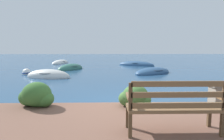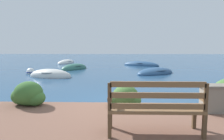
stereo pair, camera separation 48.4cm
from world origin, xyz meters
TOP-DOWN VIEW (x-y plane):
  - ground_plane at (0.00, 0.00)m, footprint 80.00×80.00m
  - park_bench at (0.45, -1.89)m, footprint 1.57×0.48m
  - hedge_clump_far_left at (-2.41, -0.29)m, footprint 0.89×0.64m
  - hedge_clump_left at (0.01, -0.37)m, footprint 0.79×0.57m
  - rowboat_nearest at (-3.89, 5.70)m, footprint 2.60×1.48m
  - rowboat_mid at (2.19, 7.26)m, footprint 2.99×2.65m
  - rowboat_far at (-3.39, 9.56)m, footprint 2.16×2.63m
  - rowboat_outer at (1.90, 12.48)m, footprint 3.30×2.38m
  - rowboat_distant at (-5.36, 14.80)m, footprint 1.59×3.03m
  - mooring_buoy at (-5.63, 7.14)m, footprint 0.57×0.57m

SIDE VIEW (x-z plane):
  - ground_plane at x=0.00m, z-range 0.00..0.00m
  - rowboat_distant at x=-5.36m, z-range -0.27..0.38m
  - rowboat_outer at x=1.90m, z-range -0.29..0.41m
  - rowboat_mid at x=2.19m, z-range -0.28..0.39m
  - rowboat_far at x=-3.39m, z-range -0.31..0.43m
  - rowboat_nearest at x=-3.89m, z-range -0.33..0.47m
  - mooring_buoy at x=-5.63m, z-range -0.17..0.35m
  - hedge_clump_left at x=0.01m, z-range 0.18..0.72m
  - hedge_clump_far_left at x=-2.41m, z-range 0.18..0.78m
  - park_bench at x=0.45m, z-range 0.24..1.17m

